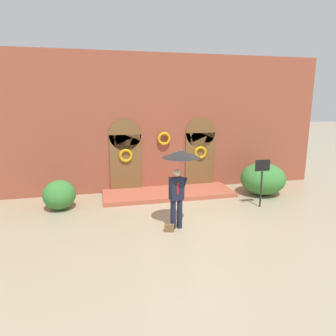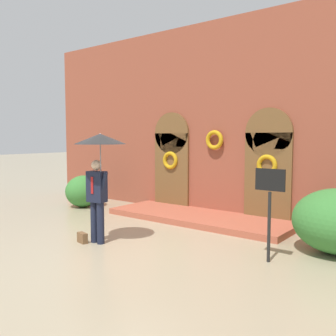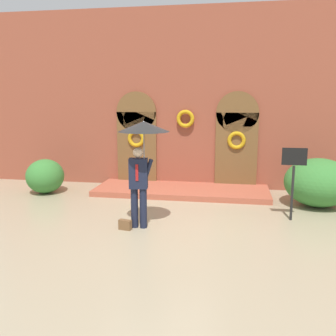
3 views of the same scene
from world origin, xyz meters
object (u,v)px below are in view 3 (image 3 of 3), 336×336
sign_post (294,172)px  handbag (125,225)px  shrub_left (45,176)px  person_with_umbrella (142,142)px  shrub_right (319,182)px

sign_post → handbag: bearing=-160.4°
sign_post → shrub_left: sign_post is taller
handbag → person_with_umbrella: bearing=40.6°
handbag → sign_post: (3.68, 1.31, 1.05)m
shrub_left → shrub_right: (7.85, -0.07, 0.13)m
sign_post → shrub_right: sign_post is taller
person_with_umbrella → handbag: person_with_umbrella is taller
person_with_umbrella → sign_post: (3.31, 1.11, -0.75)m
shrub_left → person_with_umbrella: bearing=-34.7°
person_with_umbrella → handbag: 1.85m
person_with_umbrella → shrub_right: size_ratio=1.33×
handbag → shrub_right: (4.55, 2.66, 0.53)m
handbag → shrub_right: 5.30m
person_with_umbrella → shrub_left: size_ratio=2.00×
handbag → shrub_right: bearing=42.2°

